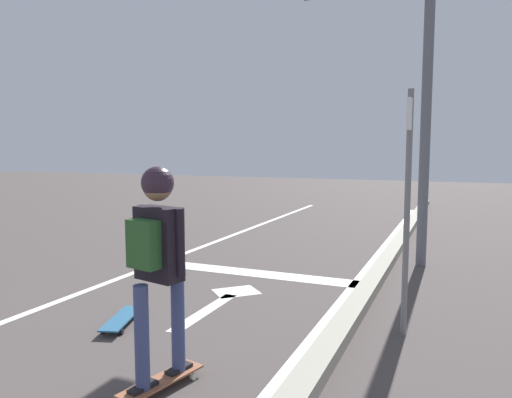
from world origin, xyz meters
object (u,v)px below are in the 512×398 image
(skater, at_px, (157,247))
(spare_skateboard, at_px, (122,319))
(street_sign_post, at_px, (408,178))
(skateboard, at_px, (162,381))
(traffic_signal_mast, at_px, (376,39))

(skater, height_order, spare_skateboard, skater)
(spare_skateboard, relative_size, street_sign_post, 0.33)
(skateboard, distance_m, skater, 1.07)
(skater, height_order, traffic_signal_mast, traffic_signal_mast)
(skateboard, xyz_separation_m, street_sign_post, (1.62, 1.91, 1.53))
(street_sign_post, bearing_deg, traffic_signal_mast, 105.46)
(spare_skateboard, bearing_deg, skateboard, -40.29)
(traffic_signal_mast, bearing_deg, skateboard, -98.54)
(skater, bearing_deg, skateboard, 77.05)
(skater, xyz_separation_m, spare_skateboard, (-1.19, 1.03, -1.08))
(skateboard, relative_size, skater, 0.47)
(skateboard, relative_size, street_sign_post, 0.32)
(spare_skateboard, relative_size, traffic_signal_mast, 0.15)
(skater, height_order, street_sign_post, street_sign_post)
(skateboard, distance_m, spare_skateboard, 1.56)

